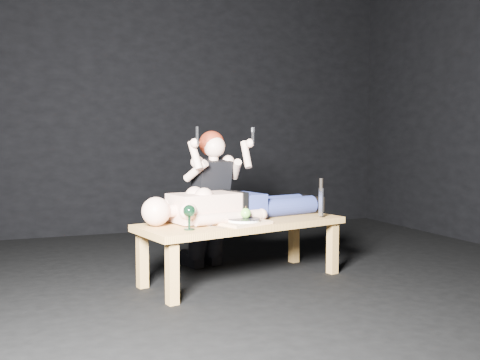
# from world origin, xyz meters

# --- Properties ---
(ground) EXTENTS (5.00, 5.00, 0.00)m
(ground) POSITION_xyz_m (0.00, 0.00, 0.00)
(ground) COLOR black
(ground) RESTS_ON ground
(back_wall) EXTENTS (5.00, 0.00, 5.00)m
(back_wall) POSITION_xyz_m (0.00, 2.50, 1.50)
(back_wall) COLOR black
(back_wall) RESTS_ON ground
(table) EXTENTS (1.65, 0.93, 0.45)m
(table) POSITION_xyz_m (-0.27, 0.10, 0.23)
(table) COLOR #C68F45
(table) RESTS_ON ground
(lying_man) EXTENTS (1.59, 0.80, 0.26)m
(lying_man) POSITION_xyz_m (-0.25, 0.21, 0.58)
(lying_man) COLOR beige
(lying_man) RESTS_ON table
(kneeling_woman) EXTENTS (0.75, 0.81, 1.16)m
(kneeling_woman) POSITION_xyz_m (-0.40, 0.58, 0.58)
(kneeling_woman) COLOR black
(kneeling_woman) RESTS_ON ground
(serving_tray) EXTENTS (0.41, 0.35, 0.02)m
(serving_tray) POSITION_xyz_m (-0.33, -0.07, 0.46)
(serving_tray) COLOR tan
(serving_tray) RESTS_ON table
(plate) EXTENTS (0.30, 0.30, 0.02)m
(plate) POSITION_xyz_m (-0.33, -0.07, 0.48)
(plate) COLOR white
(plate) RESTS_ON serving_tray
(apple) EXTENTS (0.07, 0.07, 0.07)m
(apple) POSITION_xyz_m (-0.31, -0.06, 0.53)
(apple) COLOR #479A2C
(apple) RESTS_ON plate
(goblet) EXTENTS (0.10, 0.10, 0.17)m
(goblet) POSITION_xyz_m (-0.75, -0.16, 0.53)
(goblet) COLOR black
(goblet) RESTS_ON table
(fork_flat) EXTENTS (0.10, 0.15, 0.01)m
(fork_flat) POSITION_xyz_m (-0.55, -0.13, 0.45)
(fork_flat) COLOR #B2B2B7
(fork_flat) RESTS_ON table
(knife_flat) EXTENTS (0.04, 0.17, 0.01)m
(knife_flat) POSITION_xyz_m (-0.20, -0.04, 0.45)
(knife_flat) COLOR #B2B2B7
(knife_flat) RESTS_ON table
(spoon_flat) EXTENTS (0.12, 0.14, 0.01)m
(spoon_flat) POSITION_xyz_m (-0.22, -0.02, 0.45)
(spoon_flat) COLOR #B2B2B7
(spoon_flat) RESTS_ON table
(carving_knife) EXTENTS (0.05, 0.05, 0.31)m
(carving_knife) POSITION_xyz_m (0.35, 0.03, 0.60)
(carving_knife) COLOR #B2B2B7
(carving_knife) RESTS_ON table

